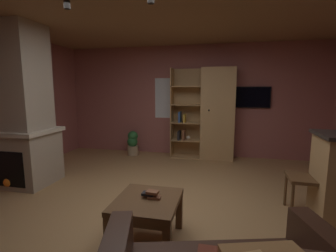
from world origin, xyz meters
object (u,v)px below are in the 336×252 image
stone_fireplace (21,114)px  dining_chair (314,173)px  table_book_1 (148,194)px  potted_floor_plant (133,143)px  table_book_0 (154,197)px  bookshelf_cabinet (213,115)px  wall_mounted_tv (251,97)px  coffee_table (147,207)px  table_book_2 (152,192)px

stone_fireplace → dining_chair: stone_fireplace is taller
table_book_1 → potted_floor_plant: potted_floor_plant is taller
table_book_0 → table_book_1: table_book_1 is taller
bookshelf_cabinet → potted_floor_plant: bookshelf_cabinet is taller
dining_chair → stone_fireplace: bearing=178.4°
stone_fireplace → wall_mounted_tv: size_ratio=3.10×
coffee_table → table_book_0: (0.07, 0.03, 0.10)m
stone_fireplace → table_book_2: size_ratio=21.33×
coffee_table → wall_mounted_tv: bearing=69.1°
coffee_table → table_book_1: (-0.00, 0.05, 0.12)m
bookshelf_cabinet → wall_mounted_tv: (0.80, 0.21, 0.38)m
coffee_table → dining_chair: 2.08m
bookshelf_cabinet → dining_chair: bearing=-60.2°
table_book_2 → wall_mounted_tv: (1.27, 3.43, 0.86)m
table_book_2 → dining_chair: (1.78, 0.93, 0.01)m
stone_fireplace → table_book_1: (2.45, -1.04, -0.66)m
table_book_0 → stone_fireplace: bearing=157.3°
table_book_1 → stone_fireplace: bearing=157.1°
bookshelf_cabinet → dining_chair: bookshelf_cabinet is taller
dining_chair → potted_floor_plant: bearing=145.5°
stone_fireplace → table_book_1: 2.74m
bookshelf_cabinet → wall_mounted_tv: bearing=14.8°
table_book_0 → table_book_2: (-0.02, 0.01, 0.05)m
table_book_1 → wall_mounted_tv: wall_mounted_tv is taller
potted_floor_plant → wall_mounted_tv: wall_mounted_tv is taller
stone_fireplace → coffee_table: size_ratio=3.66×
stone_fireplace → coffee_table: bearing=-23.8°
bookshelf_cabinet → potted_floor_plant: size_ratio=3.51×
stone_fireplace → table_book_0: stone_fireplace is taller
table_book_0 → wall_mounted_tv: wall_mounted_tv is taller
stone_fireplace → table_book_0: 2.82m
coffee_table → stone_fireplace: bearing=156.2°
bookshelf_cabinet → table_book_1: bookshelf_cabinet is taller
coffee_table → table_book_2: table_book_2 is taller
table_book_2 → wall_mounted_tv: 3.76m
stone_fireplace → potted_floor_plant: bearing=61.5°
stone_fireplace → table_book_2: (2.50, -1.05, -0.64)m
bookshelf_cabinet → coffee_table: (-0.52, -3.25, -0.63)m
potted_floor_plant → table_book_1: bearing=-66.6°
table_book_1 → coffee_table: bearing=-87.7°
bookshelf_cabinet → dining_chair: size_ratio=2.19×
table_book_1 → dining_chair: bearing=26.6°
coffee_table → table_book_2: size_ratio=5.84×
potted_floor_plant → wall_mounted_tv: size_ratio=0.70×
table_book_1 → wall_mounted_tv: size_ratio=0.15×
table_book_2 → potted_floor_plant: 3.41m
dining_chair → table_book_2: bearing=-152.4°
potted_floor_plant → wall_mounted_tv: (2.66, 0.32, 1.09)m
wall_mounted_tv → table_book_1: bearing=-111.2°
potted_floor_plant → bookshelf_cabinet: bearing=3.3°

